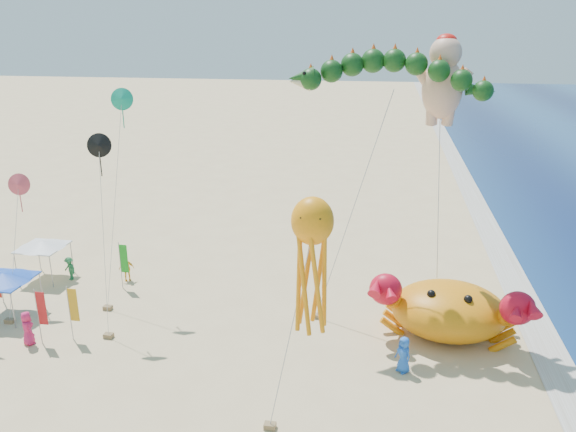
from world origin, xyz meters
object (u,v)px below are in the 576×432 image
(cherub_kite, at_px, (443,78))
(canopy_white, at_px, (42,244))
(canopy_blue, at_px, (3,277))
(crab_inflatable, at_px, (449,309))
(dragon_kite, at_px, (391,80))
(octopus_kite, at_px, (312,255))

(cherub_kite, relative_size, canopy_white, 5.22)
(canopy_blue, bearing_deg, crab_inflatable, 4.52)
(crab_inflatable, relative_size, canopy_blue, 2.57)
(cherub_kite, height_order, canopy_white, cherub_kite)
(dragon_kite, xyz_separation_m, octopus_kite, (-2.62, -11.01, -5.47))
(crab_inflatable, relative_size, octopus_kite, 0.81)
(dragon_kite, xyz_separation_m, canopy_blue, (-21.56, -3.72, -11.15))
(canopy_white, bearing_deg, octopus_kite, -32.19)
(cherub_kite, distance_m, canopy_blue, 27.19)
(dragon_kite, distance_m, cherub_kite, 3.03)
(octopus_kite, bearing_deg, dragon_kite, 76.62)
(crab_inflatable, relative_size, cherub_kite, 0.53)
(canopy_blue, relative_size, canopy_white, 1.07)
(canopy_blue, distance_m, canopy_white, 5.20)
(crab_inflatable, height_order, canopy_white, crab_inflatable)
(dragon_kite, relative_size, canopy_white, 4.85)
(dragon_kite, xyz_separation_m, cherub_kite, (2.72, 1.35, 0.01))
(octopus_kite, bearing_deg, canopy_blue, 158.97)
(crab_inflatable, height_order, canopy_blue, crab_inflatable)
(crab_inflatable, distance_m, dragon_kite, 12.67)
(canopy_white, bearing_deg, canopy_blue, -81.22)
(cherub_kite, height_order, canopy_blue, cherub_kite)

